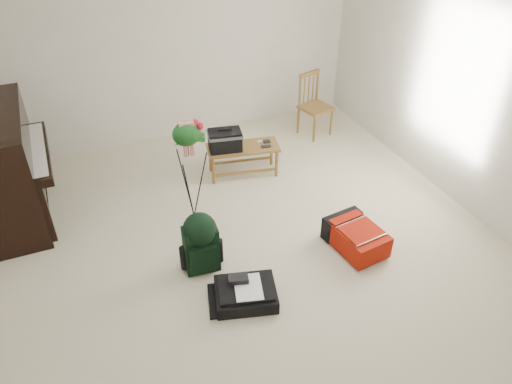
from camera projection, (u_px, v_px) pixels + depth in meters
name	position (u px, v px, depth m)	size (l,w,h in m)	color
floor	(256.00, 251.00, 5.17)	(5.00, 5.50, 0.01)	beige
ceiling	(256.00, 1.00, 3.72)	(5.00, 5.50, 0.01)	white
wall_back	(175.00, 48.00, 6.51)	(5.00, 0.04, 2.50)	silver
wall_right	(475.00, 100.00, 5.23)	(0.04, 5.50, 2.50)	silver
piano	(10.00, 169.00, 5.33)	(0.71, 1.50, 1.25)	black
bench	(232.00, 143.00, 6.02)	(0.93, 0.51, 0.68)	olive
dining_chair	(315.00, 105.00, 6.98)	(0.47, 0.47, 0.89)	olive
red_suitcase	(354.00, 234.00, 5.16)	(0.49, 0.67, 0.27)	red
black_duffel	(245.00, 293.00, 4.58)	(0.65, 0.57, 0.23)	black
green_backpack	(201.00, 240.00, 4.76)	(0.35, 0.32, 0.66)	black
flower_stand	(190.00, 172.00, 5.30)	(0.41, 0.41, 1.22)	black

